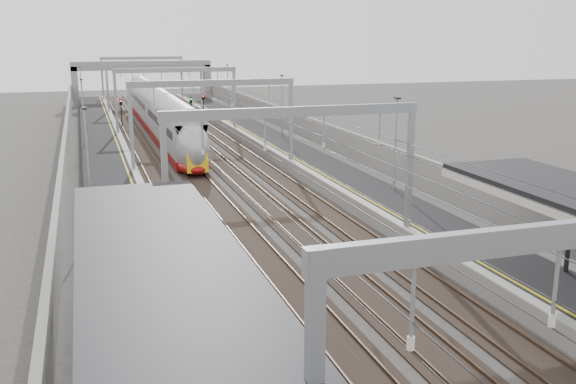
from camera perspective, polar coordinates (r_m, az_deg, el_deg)
platform_left at (r=53.22m, az=-15.62°, el=1.96°), size 4.00×120.00×1.00m
platform_right at (r=56.06m, az=0.94°, el=3.05°), size 4.00×120.00×1.00m
tracks at (r=54.16m, az=-7.11°, el=2.08°), size 11.40×140.00×0.20m
overhead_line at (r=59.77m, az=-8.50°, el=9.03°), size 13.00×140.00×6.60m
canopy_left at (r=11.83m, az=-7.53°, el=-15.89°), size 4.40×30.00×4.24m
overbridge at (r=107.75m, az=-12.82°, el=10.44°), size 22.00×2.20×6.90m
wall_left at (r=53.01m, az=-19.15°, el=2.87°), size 0.30×120.00×3.20m
wall_right at (r=56.97m, az=4.00°, el=4.31°), size 0.30×120.00×3.20m
train at (r=71.94m, az=-11.18°, el=6.43°), size 2.65×48.35×4.20m
signal_green at (r=80.56m, az=-14.61°, el=7.26°), size 0.32×0.32×3.48m
signal_red_near at (r=81.11m, az=-8.62°, el=7.59°), size 0.32×0.32×3.48m
signal_red_far at (r=84.97m, az=-7.54°, el=7.90°), size 0.32×0.32×3.48m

